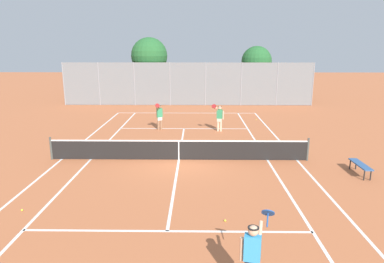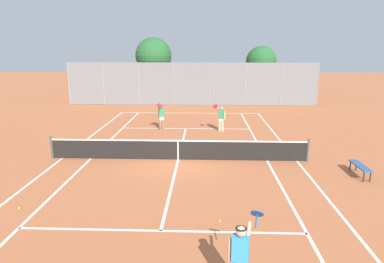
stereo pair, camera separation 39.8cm
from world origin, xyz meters
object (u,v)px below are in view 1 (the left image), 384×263
player_far_left (160,115)px  loose_tennis_ball_4 (225,221)px  player_near_side (252,255)px  loose_tennis_ball_1 (256,141)px  loose_tennis_ball_3 (252,142)px  player_far_right (219,117)px  tennis_net (179,149)px  loose_tennis_ball_0 (256,120)px  tree_behind_left (150,57)px  courtside_bench (360,165)px  loose_tennis_ball_2 (22,210)px  tree_behind_right (256,62)px

player_far_left → loose_tennis_ball_4: (3.22, -11.88, -0.89)m
player_near_side → loose_tennis_ball_1: (2.18, 12.27, -0.89)m
loose_tennis_ball_3 → player_far_right: bearing=122.7°
tennis_net → player_far_left: 6.26m
loose_tennis_ball_0 → loose_tennis_ball_3: same height
player_far_left → tree_behind_left: (-2.11, 12.04, 3.36)m
player_near_side → player_far_left: bearing=103.2°
loose_tennis_ball_0 → loose_tennis_ball_1: size_ratio=1.00×
loose_tennis_ball_3 → player_near_side: bearing=-99.0°
player_far_left → courtside_bench: (9.07, -7.85, -0.52)m
player_far_left → loose_tennis_ball_2: size_ratio=26.88×
player_near_side → tree_behind_right: tree_behind_right is taller
player_far_left → player_far_right: (3.77, -0.35, 0.00)m
player_far_left → loose_tennis_ball_3: bearing=-28.4°
player_near_side → player_far_right: size_ratio=1.00×
player_near_side → loose_tennis_ball_0: size_ratio=26.88×
loose_tennis_ball_0 → tree_behind_left: 13.22m
player_near_side → loose_tennis_ball_1: bearing=79.9°
player_far_left → loose_tennis_ball_2: player_far_left is taller
loose_tennis_ball_0 → tree_behind_right: size_ratio=0.01×
tennis_net → loose_tennis_ball_2: 7.08m
loose_tennis_ball_0 → courtside_bench: (2.40, -10.97, 0.38)m
player_near_side → loose_tennis_ball_0: player_near_side is taller
tree_behind_right → tree_behind_left: bearing=-173.7°
loose_tennis_ball_0 → loose_tennis_ball_1: same height
courtside_bench → loose_tennis_ball_3: bearing=126.6°
loose_tennis_ball_3 → loose_tennis_ball_4: bearing=-103.8°
loose_tennis_ball_0 → loose_tennis_ball_2: bearing=-124.5°
tennis_net → tree_behind_left: tree_behind_left is taller
loose_tennis_ball_3 → player_far_left: bearing=151.6°
tennis_net → courtside_bench: 7.76m
loose_tennis_ball_2 → tree_behind_left: bearing=87.3°
loose_tennis_ball_4 → courtside_bench: bearing=34.5°
loose_tennis_ball_0 → tree_behind_right: (1.55, 10.07, 3.70)m
loose_tennis_ball_2 → tree_behind_right: tree_behind_right is taller
loose_tennis_ball_2 → courtside_bench: 12.77m
player_far_left → player_far_right: same height
player_far_right → loose_tennis_ball_1: bearing=-50.8°
tree_behind_left → loose_tennis_ball_3: bearing=-63.3°
player_far_right → loose_tennis_ball_3: size_ratio=26.88×
loose_tennis_ball_3 → courtside_bench: size_ratio=0.04×
tennis_net → loose_tennis_ball_0: bearing=60.7°
loose_tennis_ball_2 → tree_behind_left: size_ratio=0.01×
courtside_bench → tree_behind_right: 21.32m
player_far_left → courtside_bench: player_far_left is taller
loose_tennis_ball_2 → courtside_bench: (12.30, 3.43, 0.38)m
loose_tennis_ball_3 → tree_behind_left: bearing=116.7°
tennis_net → courtside_bench: bearing=-13.4°
player_far_left → tree_behind_right: 15.79m
tennis_net → player_far_left: player_far_left is taller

